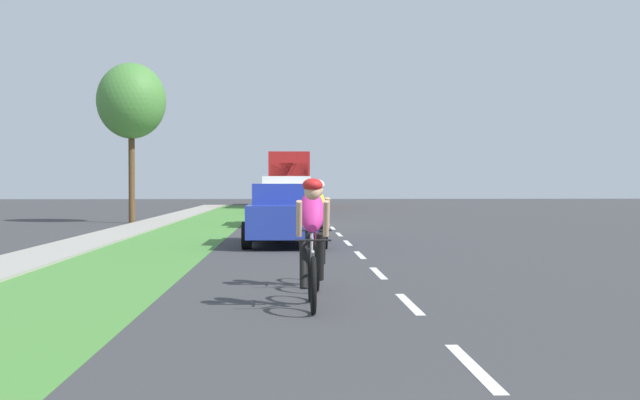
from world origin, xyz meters
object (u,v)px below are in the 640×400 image
object	(u,v)px
cyclist_trailing	(316,232)
pickup_maroon	(289,197)
sedan_blue	(285,214)
bus_red	(289,177)
street_tree_near	(131,102)
cyclist_lead	(312,242)
suv_white	(286,199)

from	to	relation	value
cyclist_trailing	pickup_maroon	world-z (taller)	pickup_maroon
sedan_blue	pickup_maroon	bearing A→B (deg)	89.62
bus_red	sedan_blue	bearing A→B (deg)	-90.24
pickup_maroon	sedan_blue	bearing A→B (deg)	-90.38
bus_red	street_tree_near	size ratio (longest dim) A/B	1.87
pickup_maroon	bus_red	xyz separation A→B (m)	(0.00, 12.61, 1.15)
cyclist_trailing	sedan_blue	world-z (taller)	cyclist_trailing
cyclist_lead	sedan_blue	bearing A→B (deg)	92.06
street_tree_near	sedan_blue	bearing A→B (deg)	-62.32
suv_white	street_tree_near	xyz separation A→B (m)	(-5.99, 1.84, 3.75)
cyclist_lead	cyclist_trailing	distance (m)	2.00
cyclist_trailing	street_tree_near	bearing A→B (deg)	108.14
bus_red	cyclist_lead	bearing A→B (deg)	-89.71
suv_white	cyclist_trailing	bearing A→B (deg)	-88.52
cyclist_trailing	suv_white	bearing A→B (deg)	91.48
cyclist_lead	street_tree_near	xyz separation A→B (m)	(-6.34, 21.69, 3.89)
cyclist_trailing	sedan_blue	bearing A→B (deg)	93.33
street_tree_near	cyclist_trailing	bearing A→B (deg)	-71.86
cyclist_lead	pickup_maroon	xyz separation A→B (m)	(-0.23, 31.99, 0.02)
sedan_blue	bus_red	world-z (taller)	bus_red
street_tree_near	cyclist_lead	bearing A→B (deg)	-73.71
pickup_maroon	bus_red	world-z (taller)	bus_red
cyclist_trailing	bus_red	size ratio (longest dim) A/B	0.15
cyclist_trailing	pickup_maroon	distance (m)	29.99
bus_red	street_tree_near	world-z (taller)	street_tree_near
cyclist_trailing	pickup_maroon	size ratio (longest dim) A/B	0.34
cyclist_lead	bus_red	bearing A→B (deg)	90.29
pickup_maroon	cyclist_lead	bearing A→B (deg)	-89.60
cyclist_lead	cyclist_trailing	bearing A→B (deg)	86.77
cyclist_lead	street_tree_near	bearing A→B (deg)	106.29
cyclist_lead	bus_red	xyz separation A→B (m)	(-0.22, 44.60, 1.17)
sedan_blue	street_tree_near	size ratio (longest dim) A/B	0.69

